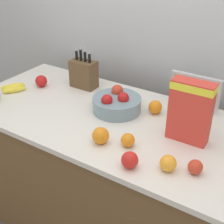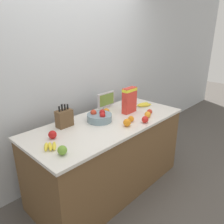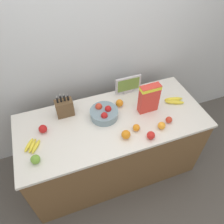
{
  "view_description": "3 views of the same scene",
  "coord_description": "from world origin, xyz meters",
  "px_view_note": "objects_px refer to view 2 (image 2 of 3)",
  "views": [
    {
      "loc": [
        0.76,
        -1.27,
        1.77
      ],
      "look_at": [
        -0.03,
        -0.02,
        0.93
      ],
      "focal_mm": 50.0,
      "sensor_mm": 36.0,
      "label": 1
    },
    {
      "loc": [
        -1.61,
        -1.6,
        1.84
      ],
      "look_at": [
        0.02,
        -0.04,
        1.0
      ],
      "focal_mm": 35.0,
      "sensor_mm": 36.0,
      "label": 2
    },
    {
      "loc": [
        -0.5,
        -1.35,
        2.49
      ],
      "look_at": [
        -0.01,
        -0.01,
        1.01
      ],
      "focal_mm": 35.0,
      "sensor_mm": 36.0,
      "label": 3
    }
  ],
  "objects_px": {
    "banana_bunch_right": "(50,146)",
    "orange_front_right": "(131,119)",
    "cereal_box": "(129,99)",
    "banana_bunch_left": "(144,105)",
    "apple_leftmost": "(52,135)",
    "orange_back_center": "(106,111)",
    "fruit_bowl": "(99,117)",
    "apple_rightmost": "(62,150)",
    "small_monitor": "(106,100)",
    "orange_front_left": "(127,123)",
    "apple_front": "(150,112)",
    "orange_mid_left": "(148,115)",
    "knife_block": "(64,118)",
    "apple_rear": "(145,120)"
  },
  "relations": [
    {
      "from": "small_monitor",
      "to": "orange_front_left",
      "type": "relative_size",
      "value": 3.47
    },
    {
      "from": "small_monitor",
      "to": "orange_mid_left",
      "type": "height_order",
      "value": "small_monitor"
    },
    {
      "from": "apple_front",
      "to": "orange_mid_left",
      "type": "xyz_separation_m",
      "value": [
        -0.11,
        -0.04,
        0.0
      ]
    },
    {
      "from": "cereal_box",
      "to": "banana_bunch_right",
      "type": "height_order",
      "value": "cereal_box"
    },
    {
      "from": "orange_front_left",
      "to": "orange_mid_left",
      "type": "bearing_deg",
      "value": -2.18
    },
    {
      "from": "apple_rightmost",
      "to": "banana_bunch_left",
      "type": "bearing_deg",
      "value": 9.46
    },
    {
      "from": "small_monitor",
      "to": "apple_front",
      "type": "xyz_separation_m",
      "value": [
        0.21,
        -0.54,
        -0.08
      ]
    },
    {
      "from": "apple_front",
      "to": "orange_front_right",
      "type": "distance_m",
      "value": 0.34
    },
    {
      "from": "cereal_box",
      "to": "apple_front",
      "type": "bearing_deg",
      "value": -62.62
    },
    {
      "from": "banana_bunch_right",
      "to": "apple_rear",
      "type": "xyz_separation_m",
      "value": [
        1.03,
        -0.27,
        0.02
      ]
    },
    {
      "from": "apple_front",
      "to": "apple_rightmost",
      "type": "distance_m",
      "value": 1.27
    },
    {
      "from": "apple_front",
      "to": "orange_front_right",
      "type": "height_order",
      "value": "orange_front_right"
    },
    {
      "from": "orange_front_right",
      "to": "cereal_box",
      "type": "bearing_deg",
      "value": 43.36
    },
    {
      "from": "apple_leftmost",
      "to": "banana_bunch_right",
      "type": "bearing_deg",
      "value": -128.88
    },
    {
      "from": "small_monitor",
      "to": "orange_mid_left",
      "type": "distance_m",
      "value": 0.6
    },
    {
      "from": "small_monitor",
      "to": "orange_front_left",
      "type": "bearing_deg",
      "value": -114.41
    },
    {
      "from": "small_monitor",
      "to": "banana_bunch_left",
      "type": "height_order",
      "value": "small_monitor"
    },
    {
      "from": "banana_bunch_right",
      "to": "orange_front_right",
      "type": "relative_size",
      "value": 2.72
    },
    {
      "from": "apple_rear",
      "to": "apple_leftmost",
      "type": "relative_size",
      "value": 0.97
    },
    {
      "from": "cereal_box",
      "to": "fruit_bowl",
      "type": "height_order",
      "value": "cereal_box"
    },
    {
      "from": "orange_back_center",
      "to": "fruit_bowl",
      "type": "bearing_deg",
      "value": -155.64
    },
    {
      "from": "banana_bunch_right",
      "to": "apple_front",
      "type": "bearing_deg",
      "value": -6.84
    },
    {
      "from": "apple_front",
      "to": "orange_back_center",
      "type": "relative_size",
      "value": 0.83
    },
    {
      "from": "small_monitor",
      "to": "apple_rightmost",
      "type": "xyz_separation_m",
      "value": [
        -1.07,
        -0.56,
        -0.07
      ]
    },
    {
      "from": "fruit_bowl",
      "to": "apple_leftmost",
      "type": "xyz_separation_m",
      "value": [
        -0.6,
        0.01,
        -0.01
      ]
    },
    {
      "from": "knife_block",
      "to": "apple_leftmost",
      "type": "relative_size",
      "value": 3.56
    },
    {
      "from": "banana_bunch_right",
      "to": "orange_front_right",
      "type": "height_order",
      "value": "orange_front_right"
    },
    {
      "from": "apple_leftmost",
      "to": "orange_back_center",
      "type": "xyz_separation_m",
      "value": [
        0.8,
        0.08,
        -0.0
      ]
    },
    {
      "from": "orange_front_right",
      "to": "small_monitor",
      "type": "bearing_deg",
      "value": 75.65
    },
    {
      "from": "apple_leftmost",
      "to": "apple_front",
      "type": "xyz_separation_m",
      "value": [
        1.17,
        -0.3,
        -0.01
      ]
    },
    {
      "from": "banana_bunch_right",
      "to": "orange_back_center",
      "type": "height_order",
      "value": "orange_back_center"
    },
    {
      "from": "apple_leftmost",
      "to": "apple_front",
      "type": "relative_size",
      "value": 1.22
    },
    {
      "from": "apple_leftmost",
      "to": "orange_mid_left",
      "type": "distance_m",
      "value": 1.12
    },
    {
      "from": "cereal_box",
      "to": "small_monitor",
      "type": "bearing_deg",
      "value": 103.97
    },
    {
      "from": "cereal_box",
      "to": "banana_bunch_left",
      "type": "distance_m",
      "value": 0.35
    },
    {
      "from": "banana_bunch_left",
      "to": "orange_front_right",
      "type": "distance_m",
      "value": 0.58
    },
    {
      "from": "cereal_box",
      "to": "apple_rightmost",
      "type": "distance_m",
      "value": 1.18
    },
    {
      "from": "orange_front_right",
      "to": "apple_leftmost",
      "type": "bearing_deg",
      "value": 161.3
    },
    {
      "from": "knife_block",
      "to": "orange_mid_left",
      "type": "xyz_separation_m",
      "value": [
        0.82,
        -0.49,
        -0.06
      ]
    },
    {
      "from": "small_monitor",
      "to": "apple_rightmost",
      "type": "bearing_deg",
      "value": -152.45
    },
    {
      "from": "orange_front_right",
      "to": "orange_mid_left",
      "type": "relative_size",
      "value": 0.92
    },
    {
      "from": "small_monitor",
      "to": "apple_rear",
      "type": "distance_m",
      "value": 0.66
    },
    {
      "from": "apple_rear",
      "to": "apple_rightmost",
      "type": "relative_size",
      "value": 0.96
    },
    {
      "from": "knife_block",
      "to": "orange_back_center",
      "type": "xyz_separation_m",
      "value": [
        0.56,
        -0.07,
        -0.05
      ]
    },
    {
      "from": "banana_bunch_left",
      "to": "apple_rightmost",
      "type": "bearing_deg",
      "value": -170.54
    },
    {
      "from": "apple_front",
      "to": "orange_front_left",
      "type": "xyz_separation_m",
      "value": [
        -0.47,
        -0.03,
        0.01
      ]
    },
    {
      "from": "orange_back_center",
      "to": "apple_rightmost",
      "type": "bearing_deg",
      "value": -156.53
    },
    {
      "from": "knife_block",
      "to": "banana_bunch_left",
      "type": "distance_m",
      "value": 1.15
    },
    {
      "from": "banana_bunch_right",
      "to": "orange_front_left",
      "type": "bearing_deg",
      "value": -12.74
    },
    {
      "from": "cereal_box",
      "to": "apple_rightmost",
      "type": "height_order",
      "value": "cereal_box"
    }
  ]
}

